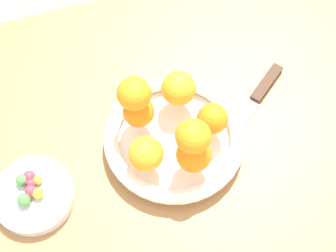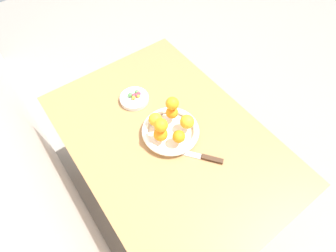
# 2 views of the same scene
# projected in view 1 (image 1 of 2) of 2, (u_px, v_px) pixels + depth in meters

# --- Properties ---
(ground_plane) EXTENTS (6.00, 6.00, 0.00)m
(ground_plane) POSITION_uv_depth(u_px,v_px,m) (175.00, 252.00, 1.57)
(ground_plane) COLOR gray
(dining_table) EXTENTS (1.10, 0.76, 0.74)m
(dining_table) POSITION_uv_depth(u_px,v_px,m) (179.00, 170.00, 0.99)
(dining_table) COLOR #9E7042
(dining_table) RESTS_ON ground_plane
(fruit_bowl) EXTENTS (0.25, 0.25, 0.04)m
(fruit_bowl) POSITION_uv_depth(u_px,v_px,m) (174.00, 138.00, 0.90)
(fruit_bowl) COLOR white
(fruit_bowl) RESTS_ON dining_table
(candy_dish) EXTENTS (0.14, 0.14, 0.02)m
(candy_dish) POSITION_uv_depth(u_px,v_px,m) (34.00, 195.00, 0.86)
(candy_dish) COLOR silver
(candy_dish) RESTS_ON dining_table
(orange_0) EXTENTS (0.05, 0.05, 0.05)m
(orange_0) POSITION_uv_depth(u_px,v_px,m) (139.00, 112.00, 0.87)
(orange_0) COLOR orange
(orange_0) RESTS_ON fruit_bowl
(orange_1) EXTENTS (0.06, 0.06, 0.06)m
(orange_1) POSITION_uv_depth(u_px,v_px,m) (146.00, 154.00, 0.83)
(orange_1) COLOR orange
(orange_1) RESTS_ON fruit_bowl
(orange_2) EXTENTS (0.06, 0.06, 0.06)m
(orange_2) POSITION_uv_depth(u_px,v_px,m) (194.00, 155.00, 0.83)
(orange_2) COLOR orange
(orange_2) RESTS_ON fruit_bowl
(orange_3) EXTENTS (0.05, 0.05, 0.05)m
(orange_3) POSITION_uv_depth(u_px,v_px,m) (212.00, 119.00, 0.86)
(orange_3) COLOR orange
(orange_3) RESTS_ON fruit_bowl
(orange_4) EXTENTS (0.06, 0.06, 0.06)m
(orange_4) POSITION_uv_depth(u_px,v_px,m) (179.00, 89.00, 0.88)
(orange_4) COLOR orange
(orange_4) RESTS_ON fruit_bowl
(orange_5) EXTENTS (0.06, 0.06, 0.06)m
(orange_5) POSITION_uv_depth(u_px,v_px,m) (134.00, 94.00, 0.82)
(orange_5) COLOR orange
(orange_5) RESTS_ON orange_0
(orange_6) EXTENTS (0.06, 0.06, 0.06)m
(orange_6) POSITION_uv_depth(u_px,v_px,m) (193.00, 136.00, 0.78)
(orange_6) COLOR orange
(orange_6) RESTS_ON orange_2
(candy_ball_0) EXTENTS (0.02, 0.02, 0.02)m
(candy_ball_0) POSITION_uv_depth(u_px,v_px,m) (22.00, 180.00, 0.85)
(candy_ball_0) COLOR #4C9947
(candy_ball_0) RESTS_ON candy_dish
(candy_ball_1) EXTENTS (0.02, 0.02, 0.02)m
(candy_ball_1) POSITION_uv_depth(u_px,v_px,m) (38.00, 193.00, 0.84)
(candy_ball_1) COLOR gold
(candy_ball_1) RESTS_ON candy_dish
(candy_ball_2) EXTENTS (0.02, 0.02, 0.02)m
(candy_ball_2) POSITION_uv_depth(u_px,v_px,m) (24.00, 200.00, 0.83)
(candy_ball_2) COLOR #4C9947
(candy_ball_2) RESTS_ON candy_dish
(candy_ball_3) EXTENTS (0.02, 0.02, 0.02)m
(candy_ball_3) POSITION_uv_depth(u_px,v_px,m) (31.00, 191.00, 0.84)
(candy_ball_3) COLOR #C6384C
(candy_ball_3) RESTS_ON candy_dish
(candy_ball_4) EXTENTS (0.02, 0.02, 0.02)m
(candy_ball_4) POSITION_uv_depth(u_px,v_px,m) (29.00, 176.00, 0.85)
(candy_ball_4) COLOR #C6384C
(candy_ball_4) RESTS_ON candy_dish
(candy_ball_5) EXTENTS (0.02, 0.02, 0.02)m
(candy_ball_5) POSITION_uv_depth(u_px,v_px,m) (37.00, 180.00, 0.85)
(candy_ball_5) COLOR gold
(candy_ball_5) RESTS_ON candy_dish
(candy_ball_6) EXTENTS (0.01, 0.01, 0.01)m
(candy_ball_6) POSITION_uv_depth(u_px,v_px,m) (31.00, 191.00, 0.84)
(candy_ball_6) COLOR #472819
(candy_ball_6) RESTS_ON candy_dish
(candy_ball_7) EXTENTS (0.02, 0.02, 0.02)m
(candy_ball_7) POSITION_uv_depth(u_px,v_px,m) (31.00, 183.00, 0.85)
(candy_ball_7) COLOR #C6384C
(candy_ball_7) RESTS_ON candy_dish
(knife) EXTENTS (0.22, 0.17, 0.01)m
(knife) POSITION_uv_depth(u_px,v_px,m) (250.00, 107.00, 0.94)
(knife) COLOR #3F2819
(knife) RESTS_ON dining_table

